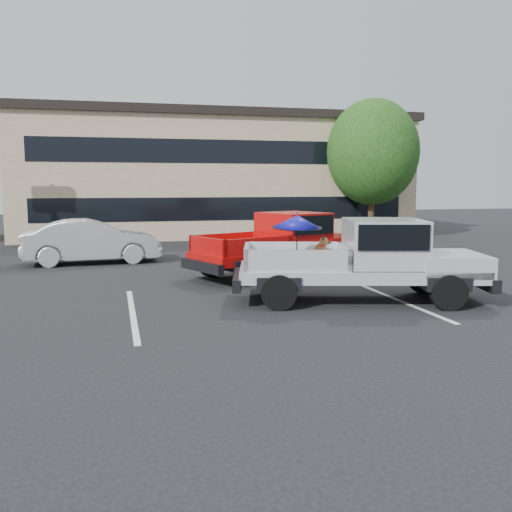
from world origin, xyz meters
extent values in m
plane|color=black|center=(0.00, 0.00, 0.00)|extent=(90.00, 90.00, 0.00)
cube|color=silver|center=(-3.00, 2.00, 0.00)|extent=(0.12, 5.00, 0.01)
cube|color=silver|center=(3.00, 2.00, 0.00)|extent=(0.12, 5.00, 0.01)
cube|color=tan|center=(2.00, 21.00, 3.00)|extent=(20.00, 8.00, 6.00)
cube|color=black|center=(2.00, 21.00, 6.10)|extent=(20.40, 8.40, 0.40)
cube|color=black|center=(2.00, 17.02, 1.50)|extent=(18.00, 0.08, 1.10)
cube|color=black|center=(2.00, 17.02, 4.20)|extent=(18.00, 0.08, 1.10)
cylinder|color=#332114|center=(9.00, 16.00, 1.36)|extent=(0.32, 0.32, 2.73)
ellipsoid|color=#124012|center=(9.00, 16.00, 4.22)|extent=(4.46, 4.46, 5.13)
cylinder|color=#332114|center=(6.00, 24.00, 1.43)|extent=(0.32, 0.32, 2.86)
ellipsoid|color=#124012|center=(6.00, 24.00, 4.42)|extent=(4.68, 4.68, 5.38)
cylinder|color=black|center=(0.04, 1.57, 0.38)|extent=(0.81, 0.46, 0.76)
cylinder|color=black|center=(0.49, 3.35, 0.38)|extent=(0.81, 0.46, 0.76)
cylinder|color=black|center=(3.53, 0.68, 0.38)|extent=(0.81, 0.46, 0.76)
cylinder|color=black|center=(3.98, 2.46, 0.38)|extent=(0.81, 0.46, 0.76)
cube|color=silver|center=(2.06, 2.00, 0.67)|extent=(5.70, 3.19, 0.28)
cube|color=silver|center=(4.00, 1.50, 0.88)|extent=(1.93, 2.23, 0.46)
cube|color=black|center=(4.72, 1.32, 0.50)|extent=(0.68, 1.95, 0.30)
cube|color=black|center=(-0.61, 2.68, 0.50)|extent=(0.66, 1.94, 0.28)
cube|color=silver|center=(2.59, 1.86, 1.35)|extent=(2.05, 2.19, 1.05)
cube|color=black|center=(2.59, 1.86, 1.55)|extent=(1.93, 2.25, 0.55)
cube|color=black|center=(0.65, 2.36, 0.73)|extent=(2.68, 2.35, 0.10)
cube|color=silver|center=(0.87, 3.20, 1.03)|extent=(2.25, 0.67, 0.50)
cube|color=silver|center=(0.44, 1.52, 1.03)|extent=(2.25, 0.67, 0.50)
cube|color=silver|center=(-0.41, 2.63, 1.03)|extent=(0.55, 1.81, 0.50)
cube|color=silver|center=(1.72, 2.09, 1.03)|extent=(0.55, 1.81, 0.50)
ellipsoid|color=brown|center=(1.11, 2.44, 0.93)|extent=(0.53, 0.48, 0.30)
cylinder|color=brown|center=(1.33, 2.31, 0.89)|extent=(0.07, 0.07, 0.23)
cylinder|color=brown|center=(1.37, 2.45, 0.89)|extent=(0.07, 0.07, 0.23)
ellipsoid|color=brown|center=(1.27, 2.40, 1.12)|extent=(0.34, 0.32, 0.41)
cylinder|color=red|center=(1.28, 2.40, 1.25)|extent=(0.20, 0.20, 0.04)
sphere|color=brown|center=(1.35, 2.38, 1.34)|extent=(0.22, 0.22, 0.22)
cone|color=black|center=(1.47, 2.35, 1.33)|extent=(0.17, 0.14, 0.10)
cone|color=black|center=(1.32, 2.33, 1.46)|extent=(0.08, 0.08, 0.11)
cone|color=black|center=(1.34, 2.44, 1.46)|extent=(0.08, 0.08, 0.11)
cylinder|color=brown|center=(0.95, 2.48, 0.84)|extent=(0.27, 0.05, 0.09)
cylinder|color=black|center=(0.57, 2.01, 1.31)|extent=(0.02, 0.10, 1.05)
cone|color=#12119A|center=(0.57, 2.01, 1.85)|extent=(1.10, 1.12, 0.36)
cylinder|color=black|center=(0.57, 2.01, 2.01)|extent=(0.02, 0.02, 0.10)
cylinder|color=black|center=(0.57, 2.01, 1.72)|extent=(1.10, 1.10, 0.09)
cylinder|color=black|center=(0.07, 4.60, 0.37)|extent=(0.79, 0.54, 0.74)
cylinder|color=black|center=(-0.62, 6.25, 0.37)|extent=(0.79, 0.54, 0.74)
cylinder|color=black|center=(3.30, 5.95, 0.37)|extent=(0.79, 0.54, 0.74)
cylinder|color=black|center=(2.61, 7.60, 0.37)|extent=(0.79, 0.54, 0.74)
cube|color=#B00A09|center=(1.38, 6.12, 0.65)|extent=(5.56, 3.75, 0.27)
cube|color=#B00A09|center=(3.18, 6.87, 0.86)|extent=(2.07, 2.29, 0.45)
cube|color=black|center=(3.85, 7.15, 0.49)|extent=(0.92, 1.83, 0.29)
cube|color=black|center=(-1.08, 5.08, 0.49)|extent=(0.90, 1.83, 0.27)
cube|color=#B00A09|center=(1.88, 6.32, 1.31)|extent=(2.17, 2.27, 1.02)
cube|color=black|center=(1.88, 6.32, 1.51)|extent=(2.08, 2.31, 0.54)
cube|color=black|center=(0.08, 5.57, 0.71)|extent=(2.76, 2.52, 0.10)
cube|color=#B00A09|center=(-0.24, 6.35, 1.00)|extent=(2.10, 0.96, 0.49)
cube|color=#B00A09|center=(0.41, 4.79, 1.00)|extent=(2.10, 0.96, 0.49)
cube|color=#B00A09|center=(-0.90, 5.16, 1.00)|extent=(0.78, 1.69, 0.49)
cube|color=#B00A09|center=(1.07, 5.98, 1.00)|extent=(0.78, 1.69, 0.49)
imported|color=#B1B3B8|center=(-4.06, 10.07, 0.75)|extent=(4.64, 1.95, 1.49)
camera|label=1|loc=(-3.33, -9.86, 2.65)|focal=40.00mm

